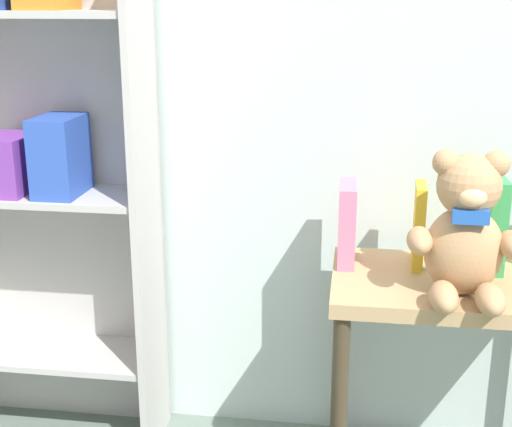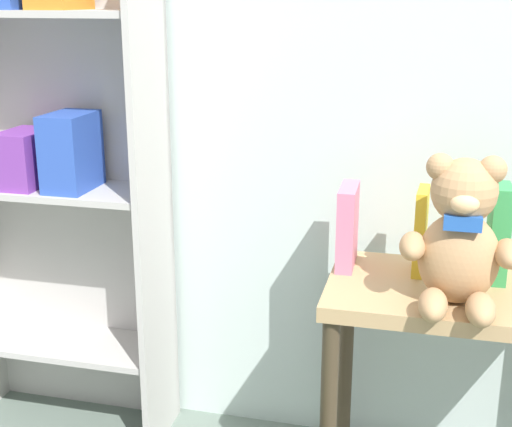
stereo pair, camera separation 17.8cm
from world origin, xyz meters
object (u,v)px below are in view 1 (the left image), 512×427
at_px(display_table, 453,321).
at_px(book_standing_pink, 347,223).
at_px(teddy_bear, 466,232).
at_px(book_standing_yellow, 419,226).
at_px(book_standing_green, 494,225).
at_px(bookshelf_side, 44,161).

bearing_deg(display_table, book_standing_pink, 162.75).
relative_size(teddy_bear, book_standing_yellow, 1.59).
xyz_separation_m(display_table, teddy_bear, (-0.00, -0.10, 0.26)).
relative_size(teddy_bear, book_standing_green, 1.44).
height_order(bookshelf_side, teddy_bear, bookshelf_side).
relative_size(book_standing_pink, book_standing_green, 0.88).
bearing_deg(book_standing_green, book_standing_pink, 175.88).
relative_size(display_table, book_standing_green, 2.59).
distance_m(bookshelf_side, display_table, 1.15).
distance_m(display_table, book_standing_pink, 0.35).
height_order(display_table, teddy_bear, teddy_bear).
bearing_deg(book_standing_yellow, book_standing_pink, -177.82).
distance_m(book_standing_pink, book_standing_green, 0.36).
bearing_deg(book_standing_green, display_table, -143.36).
xyz_separation_m(display_table, book_standing_yellow, (-0.09, 0.08, 0.22)).
distance_m(bookshelf_side, book_standing_green, 1.18).
distance_m(bookshelf_side, book_standing_pink, 0.83).
relative_size(display_table, book_standing_yellow, 2.86).
bearing_deg(display_table, bookshelf_side, 172.22).
xyz_separation_m(book_standing_yellow, book_standing_green, (0.18, -0.01, 0.01)).
distance_m(bookshelf_side, teddy_bear, 1.11).
xyz_separation_m(teddy_bear, book_standing_green, (0.09, 0.17, -0.04)).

